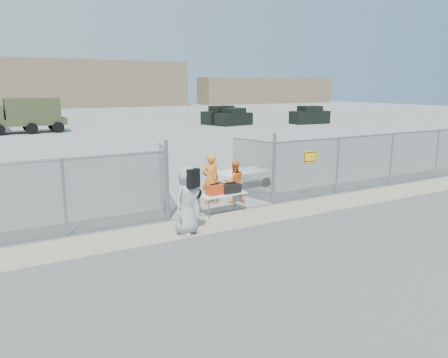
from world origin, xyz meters
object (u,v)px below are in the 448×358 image
security_worker_left (210,180)px  utility_trailer (242,178)px  security_worker_right (234,182)px  folding_table (222,203)px  visitor (187,200)px

security_worker_left → utility_trailer: bearing=-136.3°
security_worker_right → folding_table: bearing=54.4°
security_worker_right → utility_trailer: security_worker_right is taller
security_worker_right → visitor: bearing=49.4°
folding_table → utility_trailer: (2.57, 2.95, 0.02)m
security_worker_left → security_worker_right: bearing=171.3°
security_worker_right → visitor: visitor is taller
folding_table → security_worker_left: size_ratio=0.89×
visitor → utility_trailer: (4.39, 4.22, -0.62)m
folding_table → visitor: size_ratio=0.81×
security_worker_left → visitor: bearing=57.7°
visitor → security_worker_right: bearing=16.3°
security_worker_left → security_worker_right: 0.87m
folding_table → security_worker_right: (1.03, 0.96, 0.42)m
security_worker_left → folding_table: bearing=87.9°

